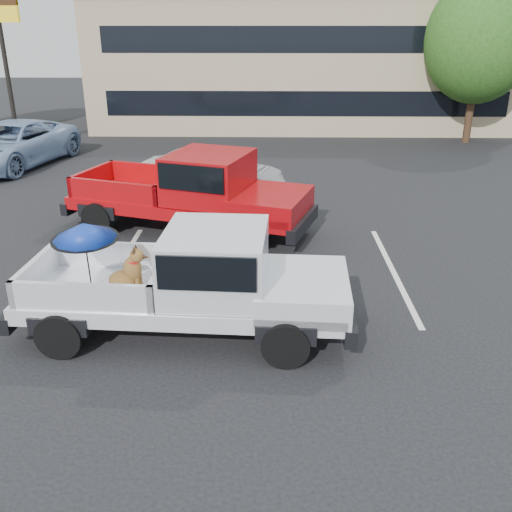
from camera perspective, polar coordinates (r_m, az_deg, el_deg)
The scene contains 11 objects.
ground at distance 10.55m, azimuth -0.40°, elevation -5.91°, with size 90.00×90.00×0.00m, color black.
stripe_left at distance 12.76m, azimuth -13.76°, elevation -1.30°, with size 0.12×5.00×0.01m, color silver.
stripe_right at distance 12.64m, azimuth 13.57°, elevation -1.52°, with size 0.12×5.00×0.01m, color silver.
motel_building at distance 30.35m, azimuth 4.66°, elevation 19.14°, with size 20.40×8.40×6.30m.
motel_sign at distance 25.42m, azimuth -24.22°, elevation 19.97°, with size 1.60×0.22×6.00m.
tree_right at distance 26.74m, azimuth 21.48°, elevation 19.44°, with size 4.46×4.46×6.78m.
tree_back at distance 33.76m, azimuth 11.71°, elevation 21.19°, with size 4.68×4.68×7.11m.
silver_pickup at distance 9.58m, azimuth -5.48°, elevation -2.11°, with size 5.79×2.36×2.06m.
red_pickup at distance 14.27m, azimuth -5.34°, elevation 6.60°, with size 6.56×3.98×2.05m.
silver_sedan at distance 17.26m, azimuth -4.62°, elevation 8.07°, with size 1.51×4.33×1.43m, color #B3B6BA.
blue_suv at distance 22.94m, azimuth -23.22°, elevation 10.21°, with size 2.64×5.73×1.59m, color #829CC2.
Camera 1 is at (0.25, -9.26, 5.05)m, focal length 40.00 mm.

